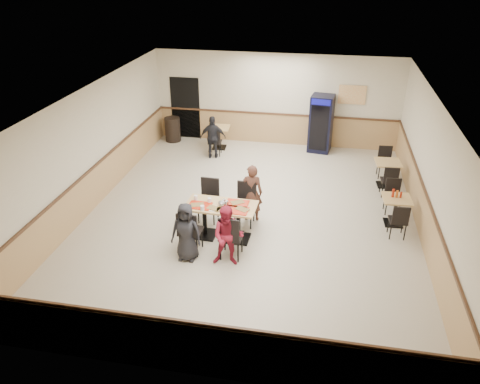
% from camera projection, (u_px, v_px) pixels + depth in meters
% --- Properties ---
extents(ground, '(10.00, 10.00, 0.00)m').
position_uv_depth(ground, '(251.00, 215.00, 11.60)').
color(ground, beige).
rests_on(ground, ground).
extents(room_shell, '(10.00, 10.00, 10.00)m').
position_uv_depth(room_shell, '(327.00, 159.00, 13.27)').
color(room_shell, silver).
rests_on(room_shell, ground).
extents(main_table, '(1.59, 0.84, 0.84)m').
position_uv_depth(main_table, '(221.00, 216.00, 10.47)').
color(main_table, black).
rests_on(main_table, ground).
extents(main_chairs, '(1.45, 1.88, 1.06)m').
position_uv_depth(main_chairs, '(219.00, 217.00, 10.49)').
color(main_chairs, black).
rests_on(main_chairs, ground).
extents(diner_woman_left, '(0.64, 0.42, 1.30)m').
position_uv_depth(diner_woman_left, '(186.00, 232.00, 9.70)').
color(diner_woman_left, black).
rests_on(diner_woman_left, ground).
extents(diner_woman_right, '(0.69, 0.56, 1.35)m').
position_uv_depth(diner_woman_right, '(228.00, 236.00, 9.51)').
color(diner_woman_right, maroon).
rests_on(diner_woman_right, ground).
extents(diner_man_opposite, '(0.55, 0.38, 1.44)m').
position_uv_depth(diner_man_opposite, '(252.00, 193.00, 11.12)').
color(diner_man_opposite, '#512E22').
rests_on(diner_man_opposite, ground).
extents(lone_diner, '(0.84, 0.46, 1.35)m').
position_uv_depth(lone_diner, '(213.00, 137.00, 14.53)').
color(lone_diner, black).
rests_on(lone_diner, ground).
extents(tabletop_clutter, '(1.38, 0.69, 0.12)m').
position_uv_depth(tabletop_clutter, '(221.00, 205.00, 10.27)').
color(tabletop_clutter, red).
rests_on(tabletop_clutter, main_table).
extents(side_table_near, '(0.69, 0.69, 0.70)m').
position_uv_depth(side_table_near, '(396.00, 207.00, 11.03)').
color(side_table_near, black).
rests_on(side_table_near, ground).
extents(side_table_near_chair_south, '(0.43, 0.43, 0.88)m').
position_uv_depth(side_table_near_chair_south, '(398.00, 219.00, 10.56)').
color(side_table_near_chair_south, black).
rests_on(side_table_near_chair_south, ground).
extents(side_table_near_chair_north, '(0.43, 0.43, 0.88)m').
position_uv_depth(side_table_near_chair_north, '(393.00, 197.00, 11.53)').
color(side_table_near_chair_north, black).
rests_on(side_table_near_chair_north, ground).
extents(side_table_far, '(0.72, 0.72, 0.72)m').
position_uv_depth(side_table_far, '(387.00, 170.00, 12.84)').
color(side_table_far, black).
rests_on(side_table_far, ground).
extents(side_table_far_chair_south, '(0.46, 0.46, 0.91)m').
position_uv_depth(side_table_far_chair_south, '(389.00, 180.00, 12.35)').
color(side_table_far_chair_south, black).
rests_on(side_table_far_chair_south, ground).
extents(side_table_far_chair_north, '(0.46, 0.46, 0.91)m').
position_uv_depth(side_table_far_chair_north, '(385.00, 162.00, 13.36)').
color(side_table_far_chair_north, black).
rests_on(side_table_far_chair_north, ground).
extents(condiment_caddy, '(0.23, 0.06, 0.20)m').
position_uv_depth(condiment_caddy, '(396.00, 194.00, 10.93)').
color(condiment_caddy, '#9E1F0B').
rests_on(condiment_caddy, side_table_near).
extents(back_table, '(0.72, 0.72, 0.73)m').
position_uv_depth(back_table, '(219.00, 134.00, 15.33)').
color(back_table, black).
rests_on(back_table, ground).
extents(back_table_chair_lone, '(0.46, 0.46, 0.92)m').
position_uv_depth(back_table_chair_lone, '(215.00, 141.00, 14.84)').
color(back_table_chair_lone, black).
rests_on(back_table_chair_lone, ground).
extents(pepsi_cooler, '(0.78, 0.79, 1.83)m').
position_uv_depth(pepsi_cooler, '(321.00, 124.00, 14.94)').
color(pepsi_cooler, black).
rests_on(pepsi_cooler, ground).
extents(trash_bin, '(0.52, 0.52, 0.82)m').
position_uv_depth(trash_bin, '(173.00, 129.00, 15.95)').
color(trash_bin, black).
rests_on(trash_bin, ground).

